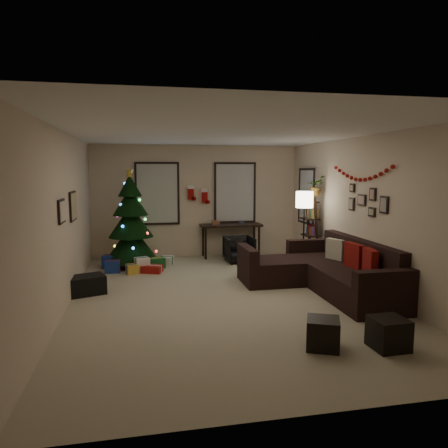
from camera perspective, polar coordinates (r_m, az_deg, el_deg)
The scene contains 29 objects.
floor at distance 7.11m, azimuth 0.16°, elevation -9.86°, with size 7.00×7.00×0.00m, color tan.
ceiling at distance 6.82m, azimuth 0.17°, elevation 12.36°, with size 7.00×7.00×0.00m, color white.
wall_back at distance 10.28m, azimuth -3.73°, elevation 3.10°, with size 5.00×5.00×0.00m, color beige.
wall_front at distance 3.52m, azimuth 11.65°, elevation -5.12°, with size 5.00×5.00×0.00m, color beige.
wall_left at distance 6.80m, azimuth -20.95°, elevation 0.50°, with size 7.00×7.00×0.00m, color beige.
wall_right at distance 7.73m, azimuth 18.64°, elevation 1.36°, with size 7.00×7.00×0.00m, color beige.
window_back_left at distance 10.15m, azimuth -9.05°, elevation 4.11°, with size 1.05×0.06×1.50m.
window_back_right at distance 10.40m, azimuth 1.49°, elevation 4.27°, with size 1.05×0.06×1.50m.
window_right_wall at distance 9.99m, azimuth 11.22°, elevation 3.72°, with size 0.06×0.90×1.30m.
christmas_tree at distance 9.41m, azimuth -12.54°, elevation -0.15°, with size 1.18×1.18×2.19m.
presents at distance 9.11m, azimuth -11.48°, elevation -5.42°, with size 1.50×1.01×0.30m.
sofa at distance 7.70m, azimuth 13.45°, elevation -6.44°, with size 2.02×2.93×0.90m.
pillow_red_a at distance 7.09m, azimuth 19.23°, elevation -4.99°, with size 0.12×0.44×0.44m, color maroon.
pillow_red_b at distance 7.52m, azimuth 17.27°, elevation -4.22°, with size 0.12×0.44×0.44m, color maroon.
pillow_cream at distance 8.13m, azimuth 14.91°, elevation -3.36°, with size 0.11×0.39×0.39m, color beige.
ottoman_near at distance 5.26m, azimuth 13.29°, elevation -14.28°, with size 0.38×0.38×0.36m, color black.
ottoman_far at distance 5.47m, azimuth 21.47°, elevation -13.68°, with size 0.39×0.39×0.37m, color black.
desk at distance 10.21m, azimuth 0.93°, elevation -0.54°, with size 1.49×0.53×0.80m.
desk_chair at distance 9.66m, azimuth 2.07°, elevation -3.43°, with size 0.58×0.55×0.60m, color black.
bookshelf at distance 9.34m, azimuth 11.83°, elevation -0.83°, with size 0.30×0.49×1.66m.
potted_plant at distance 9.11m, azimuth 12.39°, elevation 5.49°, with size 0.49×0.42×0.55m, color #4C4C4C.
floor_lamp at distance 8.76m, azimuth 10.87°, elevation 2.57°, with size 0.35×0.35×1.67m.
art_map at distance 7.58m, azimuth -19.85°, elevation 2.31°, with size 0.04×0.60×0.50m.
art_abstract at distance 6.52m, azimuth -21.23°, elevation 1.61°, with size 0.04×0.45×0.35m.
gallery at distance 7.64m, azimuth 18.85°, elevation 2.96°, with size 0.03×1.25×0.54m.
garland at distance 7.78m, azimuth 18.07°, elevation 6.61°, with size 0.08×1.90×0.30m, color #A5140C, non-canonical shape.
stocking_left at distance 10.18m, azimuth -4.48°, elevation 4.29°, with size 0.20×0.05×0.36m.
stocking_right at distance 10.19m, azimuth -2.60°, elevation 3.85°, with size 0.20×0.05×0.36m.
storage_bin at distance 7.59m, azimuth -18.36°, elevation -7.89°, with size 0.63×0.42×0.32m, color black.
Camera 1 is at (-1.36, -6.66, 2.10)m, focal length 33.62 mm.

